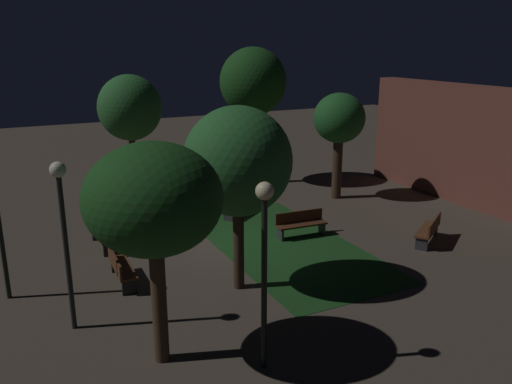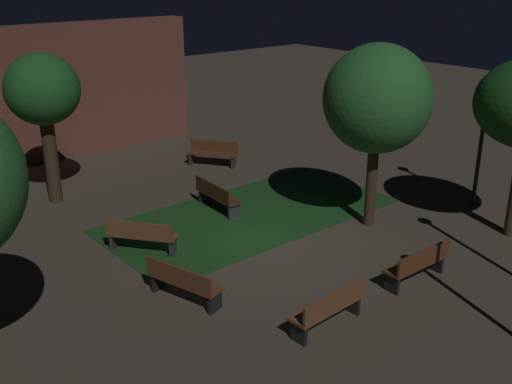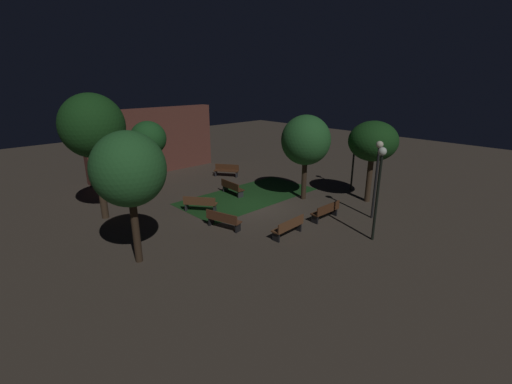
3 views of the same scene
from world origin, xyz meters
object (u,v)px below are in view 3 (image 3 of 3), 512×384
at_px(lamp_post_near_wall, 354,148).
at_px(lamp_post_plaza_west, 379,178).
at_px(tree_near_wall, 129,170).
at_px(bench_front_right, 232,187).
at_px(bench_path_side, 223,220).
at_px(tree_tall_center, 373,142).
at_px(bench_near_trees, 326,211).
at_px(tree_lawn_side, 306,141).
at_px(lamp_post_plaza_east, 377,166).
at_px(bench_by_lamp, 200,203).
at_px(tree_back_right, 93,127).
at_px(tree_right_canopy, 148,140).
at_px(bench_front_left, 289,227).
at_px(bench_back_row, 227,170).

bearing_deg(lamp_post_near_wall, lamp_post_plaza_west, -140.84).
relative_size(tree_near_wall, lamp_post_plaza_west, 1.23).
relative_size(bench_front_right, lamp_post_near_wall, 0.46).
xyz_separation_m(bench_path_side, tree_tall_center, (8.66, -2.77, 3.07)).
bearing_deg(bench_near_trees, tree_lawn_side, 59.10).
bearing_deg(lamp_post_plaza_east, bench_near_trees, 141.76).
xyz_separation_m(bench_by_lamp, tree_back_right, (-4.10, 2.72, 4.24)).
distance_m(bench_front_right, tree_lawn_side, 5.39).
xyz_separation_m(bench_path_side, lamp_post_plaza_west, (4.14, -5.59, 2.43)).
bearing_deg(tree_right_canopy, bench_front_left, -82.36).
relative_size(tree_near_wall, tree_back_right, 0.82).
distance_m(bench_back_row, tree_back_right, 10.73).
xyz_separation_m(bench_front_left, bench_path_side, (-1.65, 2.74, 0.00)).
distance_m(tree_tall_center, tree_right_canopy, 13.25).
bearing_deg(bench_back_row, bench_front_left, -113.98).
bearing_deg(bench_back_row, tree_tall_center, -75.65).
relative_size(tree_tall_center, lamp_post_plaza_east, 1.17).
relative_size(lamp_post_plaza_west, lamp_post_near_wall, 1.06).
relative_size(bench_by_lamp, lamp_post_plaza_west, 0.41).
bearing_deg(bench_front_right, tree_right_canopy, 131.30).
relative_size(bench_front_left, lamp_post_plaza_west, 0.43).
bearing_deg(tree_back_right, lamp_post_near_wall, -25.21).
bearing_deg(lamp_post_plaza_west, lamp_post_plaza_east, 29.43).
height_order(lamp_post_plaza_east, lamp_post_near_wall, lamp_post_plaza_east).
distance_m(tree_near_wall, lamp_post_plaza_west, 10.17).
xyz_separation_m(bench_front_right, tree_tall_center, (5.03, -6.46, 3.07)).
bearing_deg(bench_front_right, bench_front_left, -107.04).
distance_m(bench_near_trees, lamp_post_near_wall, 6.04).
relative_size(tree_lawn_side, tree_near_wall, 0.96).
height_order(tree_right_canopy, lamp_post_plaza_west, tree_right_canopy).
bearing_deg(tree_back_right, tree_right_canopy, 28.72).
xyz_separation_m(tree_tall_center, lamp_post_plaza_west, (-4.52, -2.82, -0.64)).
height_order(tree_tall_center, lamp_post_plaza_west, tree_tall_center).
relative_size(bench_by_lamp, tree_right_canopy, 0.38).
height_order(tree_lawn_side, tree_near_wall, tree_near_wall).
bearing_deg(lamp_post_near_wall, tree_lawn_side, 163.41).
xyz_separation_m(tree_back_right, lamp_post_plaza_west, (7.72, -10.97, -1.82)).
bearing_deg(bench_front_left, bench_near_trees, -0.00).
bearing_deg(tree_tall_center, tree_right_canopy, 129.21).
xyz_separation_m(bench_path_side, tree_right_canopy, (0.28, 7.50, 2.89)).
height_order(bench_front_left, bench_front_right, same).
bearing_deg(tree_lawn_side, bench_by_lamp, 156.20).
distance_m(bench_path_side, tree_lawn_side, 6.98).
bearing_deg(bench_by_lamp, tree_back_right, 146.45).
bearing_deg(lamp_post_plaza_east, tree_back_right, 136.24).
bearing_deg(lamp_post_near_wall, tree_back_right, 154.79).
relative_size(tree_near_wall, tree_right_canopy, 1.15).
relative_size(bench_by_lamp, bench_path_side, 0.93).
relative_size(bench_front_left, tree_right_canopy, 0.40).
xyz_separation_m(bench_front_right, lamp_post_plaza_west, (0.52, -9.28, 2.43)).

